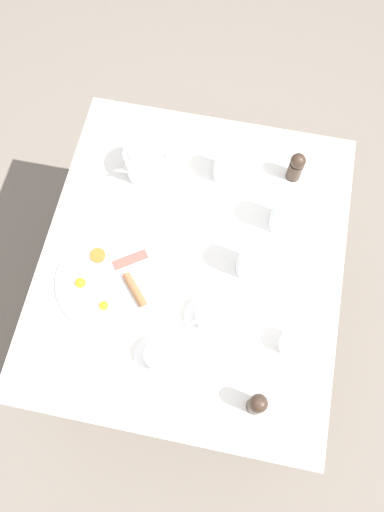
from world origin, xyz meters
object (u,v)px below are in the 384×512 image
object	(u,v)px
wine_glass_spare	(226,166)
salt_grinder	(296,166)
creamer_jug	(291,343)
pepper_grinder	(257,404)
teapot_near	(145,162)
water_glass_tall	(284,214)
knife_by_plate	(50,362)
spoon_for_tea	(296,274)
teacup_with_saucer_right	(210,317)
fork_by_plate	(235,226)
water_glass_short	(251,262)
teacup_with_saucer_left	(161,356)
breakfast_plate	(111,281)

from	to	relation	value
wine_glass_spare	salt_grinder	bearing A→B (deg)	10.38
creamer_jug	pepper_grinder	xyz separation A→B (m)	(-0.07, -0.18, 0.03)
teapot_near	creamer_jug	distance (m)	0.69
wine_glass_spare	water_glass_tall	bearing A→B (deg)	-34.54
knife_by_plate	pepper_grinder	bearing A→B (deg)	-0.45
salt_grinder	spoon_for_tea	xyz separation A→B (m)	(0.05, -0.32, -0.06)
teacup_with_saucer_right	fork_by_plate	world-z (taller)	teacup_with_saucer_right
teacup_with_saucer_right	water_glass_short	size ratio (longest dim) A/B	1.14
teapot_near	salt_grinder	size ratio (longest dim) A/B	1.54
salt_grinder	fork_by_plate	world-z (taller)	salt_grinder
fork_by_plate	spoon_for_tea	distance (m)	0.23
wine_glass_spare	salt_grinder	distance (m)	0.21
teapot_near	fork_by_plate	size ratio (longest dim) A/B	1.07
teacup_with_saucer_left	fork_by_plate	size ratio (longest dim) A/B	0.92
fork_by_plate	spoon_for_tea	world-z (taller)	same
breakfast_plate	pepper_grinder	world-z (taller)	pepper_grinder
teacup_with_saucer_right	creamer_jug	world-z (taller)	same
water_glass_tall	breakfast_plate	bearing A→B (deg)	-148.59
wine_glass_spare	spoon_for_tea	size ratio (longest dim) A/B	0.75
spoon_for_tea	knife_by_plate	bearing A→B (deg)	-148.39
water_glass_short	water_glass_tall	bearing A→B (deg)	66.12
breakfast_plate	creamer_jug	size ratio (longest dim) A/B	3.58
teacup_with_saucer_right	pepper_grinder	world-z (taller)	pepper_grinder
teacup_with_saucer_left	fork_by_plate	bearing A→B (deg)	72.94
teapot_near	creamer_jug	bearing A→B (deg)	99.70
water_glass_short	fork_by_plate	bearing A→B (deg)	115.47
fork_by_plate	spoon_for_tea	bearing A→B (deg)	-30.19
wine_glass_spare	creamer_jug	xyz separation A→B (m)	(0.27, -0.50, -0.03)
salt_grinder	fork_by_plate	xyz separation A→B (m)	(-0.15, -0.21, -0.06)
teacup_with_saucer_right	creamer_jug	bearing A→B (deg)	-7.23
breakfast_plate	teacup_with_saucer_left	size ratio (longest dim) A/B	2.13
teapot_near	knife_by_plate	bearing A→B (deg)	40.98
spoon_for_tea	teapot_near	bearing A→B (deg)	153.68
water_glass_short	salt_grinder	world-z (taller)	water_glass_short
teacup_with_saucer_left	water_glass_tall	distance (m)	0.54
creamer_jug	salt_grinder	xyz separation A→B (m)	(-0.06, 0.53, 0.03)
salt_grinder	pepper_grinder	bearing A→B (deg)	-90.86
water_glass_short	salt_grinder	xyz separation A→B (m)	(0.09, 0.34, -0.01)
teapot_near	creamer_jug	size ratio (longest dim) A/B	1.96
teacup_with_saucer_right	water_glass_tall	bearing A→B (deg)	64.98
teacup_with_saucer_right	pepper_grinder	size ratio (longest dim) A/B	1.32
teapot_near	water_glass_tall	world-z (taller)	water_glass_tall
water_glass_short	salt_grinder	distance (m)	0.35
water_glass_tall	wine_glass_spare	xyz separation A→B (m)	(-0.20, 0.13, -0.01)
teacup_with_saucer_right	teacup_with_saucer_left	bearing A→B (deg)	-129.55
teacup_with_saucer_left	wine_glass_spare	world-z (taller)	wine_glass_spare
teacup_with_saucer_left	fork_by_plate	world-z (taller)	teacup_with_saucer_left
water_glass_short	pepper_grinder	distance (m)	0.38
wine_glass_spare	salt_grinder	world-z (taller)	same
pepper_grinder	fork_by_plate	xyz separation A→B (m)	(-0.14, 0.50, -0.06)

